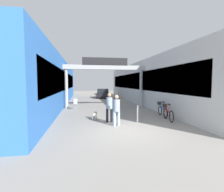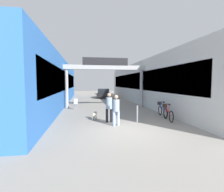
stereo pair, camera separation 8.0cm
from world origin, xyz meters
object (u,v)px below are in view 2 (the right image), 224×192
pedestrian_companion (116,108)px  bicycle_red_nearest (168,113)px  dog_on_leash (95,115)px  bicycle_blue_second (162,110)px  parked_car_black (104,93)px  pedestrian_with_dog (109,106)px  cafe_chair_aluminium_nearer (75,103)px  bollard_post_metal (137,114)px

pedestrian_companion → bicycle_red_nearest: size_ratio=0.94×
dog_on_leash → bicycle_blue_second: 4.46m
parked_car_black → bicycle_blue_second: bearing=-81.6°
bicycle_blue_second → dog_on_leash: bearing=-176.1°
pedestrian_with_dog → cafe_chair_aluminium_nearer: 5.66m
pedestrian_companion → cafe_chair_aluminium_nearer: pedestrian_companion is taller
pedestrian_companion → parked_car_black: pedestrian_companion is taller
bicycle_blue_second → cafe_chair_aluminium_nearer: size_ratio=1.90×
pedestrian_with_dog → dog_on_leash: 1.34m
pedestrian_with_dog → bicycle_red_nearest: bearing=-0.2°
bollard_post_metal → cafe_chair_aluminium_nearer: 6.59m
pedestrian_with_dog → parked_car_black: pedestrian_with_dog is taller
dog_on_leash → parked_car_black: (2.25, 15.18, 0.36)m
cafe_chair_aluminium_nearer → parked_car_black: bearing=71.5°
bicycle_red_nearest → bicycle_blue_second: (0.23, 1.21, 0.00)m
bollard_post_metal → dog_on_leash: bearing=153.6°
pedestrian_with_dog → bollard_post_metal: size_ratio=1.72×
pedestrian_with_dog → dog_on_leash: size_ratio=2.48×
pedestrian_with_dog → bollard_post_metal: (1.54, -0.25, -0.45)m
pedestrian_with_dog → bollard_post_metal: 1.63m
dog_on_leash → bicycle_red_nearest: bearing=-12.1°
cafe_chair_aluminium_nearer → parked_car_black: parked_car_black is taller
pedestrian_companion → cafe_chair_aluminium_nearer: bearing=111.6°
bollard_post_metal → pedestrian_with_dog: bearing=170.9°
cafe_chair_aluminium_nearer → bicycle_blue_second: bearing=-34.6°
pedestrian_with_dog → bicycle_blue_second: pedestrian_with_dog is taller
dog_on_leash → bicycle_blue_second: (4.45, 0.31, 0.15)m
dog_on_leash → bicycle_red_nearest: size_ratio=0.39×
pedestrian_companion → bollard_post_metal: bearing=23.0°
bicycle_blue_second → parked_car_black: (-2.19, 14.87, 0.21)m
pedestrian_with_dog → bollard_post_metal: bearing=-9.1°
pedestrian_companion → cafe_chair_aluminium_nearer: size_ratio=1.77×
bicycle_red_nearest → pedestrian_with_dog: bearing=179.8°
pedestrian_companion → bicycle_blue_second: (3.44, 2.00, -0.46)m
bicycle_blue_second → cafe_chair_aluminium_nearer: 7.08m
pedestrian_companion → dog_on_leash: pedestrian_companion is taller
bollard_post_metal → parked_car_black: (-0.04, 16.32, 0.16)m
bicycle_red_nearest → bollard_post_metal: bearing=-172.9°
bicycle_blue_second → parked_car_black: size_ratio=0.40×
bicycle_red_nearest → bollard_post_metal: size_ratio=1.76×
bicycle_red_nearest → bollard_post_metal: 1.93m
pedestrian_companion → dog_on_leash: (-1.00, 1.69, -0.61)m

